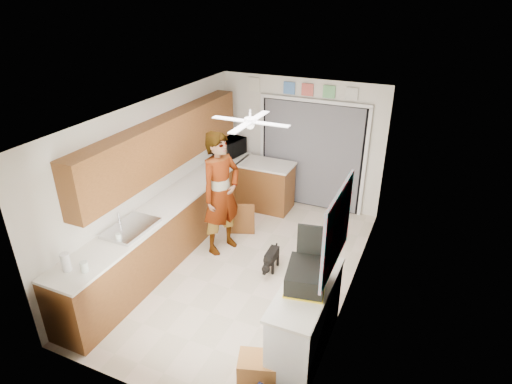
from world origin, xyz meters
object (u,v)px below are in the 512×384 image
(microwave, at_px, (230,147))
(paper_towel_roll, at_px, (66,262))
(cardboard_box, at_px, (258,367))
(dog, at_px, (272,259))
(man, at_px, (221,194))
(suitcase, at_px, (306,276))

(microwave, bearing_deg, paper_towel_roll, -171.29)
(cardboard_box, distance_m, dog, 2.05)
(cardboard_box, height_order, man, man)
(paper_towel_roll, distance_m, suitcase, 2.84)
(cardboard_box, bearing_deg, dog, 107.54)
(dog, bearing_deg, cardboard_box, -74.73)
(suitcase, xyz_separation_m, man, (-1.91, 1.54, -0.04))
(cardboard_box, height_order, dog, dog)
(man, bearing_deg, microwave, 42.68)
(suitcase, bearing_deg, paper_towel_roll, -172.27)
(microwave, relative_size, man, 0.30)
(paper_towel_roll, xyz_separation_m, suitcase, (2.70, 0.89, 0.00))
(suitcase, distance_m, cardboard_box, 1.17)
(paper_towel_roll, relative_size, man, 0.11)
(paper_towel_roll, bearing_deg, dog, 51.50)
(suitcase, xyz_separation_m, cardboard_box, (-0.32, -0.63, -0.92))
(paper_towel_roll, distance_m, man, 2.55)
(microwave, distance_m, suitcase, 4.22)
(man, relative_size, dog, 4.28)
(paper_towel_roll, height_order, cardboard_box, paper_towel_roll)
(microwave, height_order, suitcase, microwave)
(microwave, xyz_separation_m, cardboard_box, (2.33, -3.92, -0.97))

